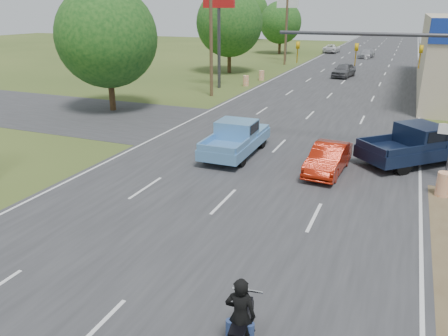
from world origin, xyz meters
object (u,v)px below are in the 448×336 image
at_px(red_convertible, 328,159).
at_px(distant_car_white, 332,49).
at_px(blue_pickup, 237,137).
at_px(navy_pickup, 421,144).
at_px(rider, 240,320).
at_px(distant_car_silver, 366,54).
at_px(distant_car_grey, 344,70).

bearing_deg(red_convertible, distant_car_white, 103.26).
bearing_deg(blue_pickup, navy_pickup, 13.05).
relative_size(rider, distant_car_silver, 0.42).
xyz_separation_m(distant_car_grey, distant_car_silver, (0.29, 21.51, -0.10)).
bearing_deg(distant_car_grey, blue_pickup, -83.59).
bearing_deg(distant_car_silver, blue_pickup, -83.89).
height_order(navy_pickup, distant_car_white, navy_pickup).
bearing_deg(blue_pickup, distant_car_grey, 87.21).
distance_m(rider, navy_pickup, 15.71).
distance_m(red_convertible, rider, 12.22).
relative_size(navy_pickup, distant_car_white, 1.18).
distance_m(blue_pickup, distant_car_white, 57.55).
relative_size(blue_pickup, navy_pickup, 0.94).
xyz_separation_m(red_convertible, distant_car_grey, (-3.69, 30.60, 0.08)).
height_order(blue_pickup, distant_car_grey, blue_pickup).
relative_size(rider, navy_pickup, 0.32).
distance_m(navy_pickup, distant_car_silver, 49.59).
bearing_deg(navy_pickup, distant_car_grey, 151.02).
relative_size(navy_pickup, distant_car_grey, 1.31).
relative_size(blue_pickup, distant_car_white, 1.11).
bearing_deg(distant_car_white, red_convertible, 101.22).
xyz_separation_m(navy_pickup, distant_car_grey, (-7.60, 27.54, -0.23)).
bearing_deg(distant_car_white, distant_car_silver, 137.28).
bearing_deg(rider, red_convertible, -96.92).
xyz_separation_m(distant_car_grey, distant_car_white, (-6.00, 27.69, -0.07)).
bearing_deg(navy_pickup, red_convertible, -96.42).
relative_size(navy_pickup, distant_car_silver, 1.30).
bearing_deg(navy_pickup, distant_car_white, 149.42).
distance_m(navy_pickup, distant_car_white, 56.88).
height_order(rider, blue_pickup, rider).
xyz_separation_m(rider, distant_car_silver, (-3.66, 64.33, -0.28)).
relative_size(blue_pickup, distant_car_silver, 1.22).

